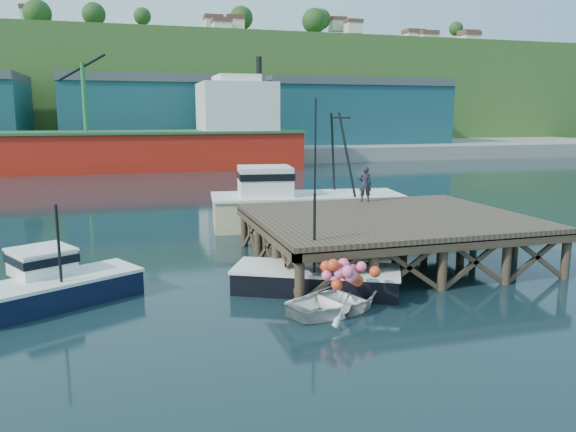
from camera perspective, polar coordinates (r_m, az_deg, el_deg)
name	(u,v)px	position (r m, az deg, el deg)	size (l,w,h in m)	color
ground	(271,269)	(24.50, -1.69, -5.42)	(300.00, 300.00, 0.00)	black
wharf	(390,220)	(25.79, 10.30, -0.36)	(12.00, 10.00, 2.62)	brown
far_quay	(162,150)	(93.19, -12.72, 6.58)	(160.00, 40.00, 2.00)	gray
warehouse_mid	(162,115)	(88.03, -12.65, 9.97)	(28.00, 16.00, 9.00)	#1A5255
warehouse_right	(347,115)	(94.89, 6.03, 10.16)	(30.00, 16.00, 9.00)	#1A5255
cargo_ship	(101,143)	(70.95, -18.49, 7.09)	(55.50, 10.00, 13.75)	red
hillside	(150,93)	(123.05, -13.86, 12.04)	(220.00, 50.00, 22.00)	#2D511E
boat_navy	(52,283)	(21.69, -22.87, -6.31)	(6.17, 4.68, 3.67)	black
boat_black	(317,271)	(21.62, 3.00, -5.62)	(6.63, 5.55, 3.87)	black
trawler	(303,201)	(33.49, 1.52, 1.57)	(11.70, 5.40, 7.56)	beige
dinghy	(339,300)	(19.36, 5.19, -8.53)	(2.76, 3.87, 0.80)	white
dockworker	(365,184)	(29.61, 7.83, 3.24)	(0.67, 0.44, 1.84)	black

